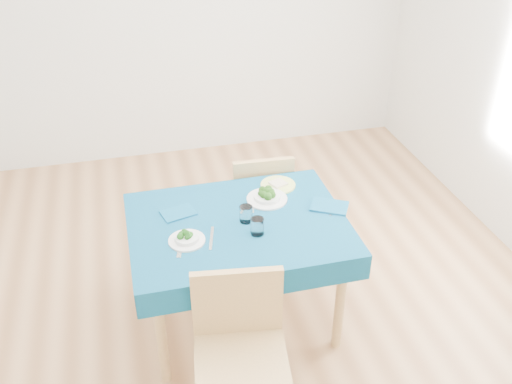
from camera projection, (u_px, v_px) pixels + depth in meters
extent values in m
cube|color=#9E6C42|center=(256.00, 299.00, 3.87)|extent=(4.00, 4.50, 0.02)
cube|color=silver|center=(193.00, 11.00, 4.99)|extent=(4.00, 0.02, 2.70)
cube|color=navy|center=(239.00, 273.00, 3.51)|extent=(1.25, 0.95, 0.76)
cube|color=tan|center=(241.00, 342.00, 2.76)|extent=(0.53, 0.57, 1.17)
cube|color=tan|center=(258.00, 189.00, 4.08)|extent=(0.44, 0.47, 1.03)
cube|color=silver|center=(180.00, 247.00, 3.11)|extent=(0.07, 0.18, 0.00)
cube|color=silver|center=(212.00, 238.00, 3.17)|extent=(0.07, 0.21, 0.00)
cube|color=silver|center=(251.00, 204.00, 3.46)|extent=(0.06, 0.19, 0.00)
cube|color=silver|center=(323.00, 207.00, 3.44)|extent=(0.04, 0.20, 0.00)
cube|color=navy|center=(178.00, 213.00, 3.38)|extent=(0.22, 0.18, 0.01)
cube|color=navy|center=(329.00, 206.00, 3.44)|extent=(0.27, 0.24, 0.01)
cylinder|color=white|center=(246.00, 214.00, 3.29)|extent=(0.08, 0.08, 0.10)
cylinder|color=white|center=(257.00, 226.00, 3.19)|extent=(0.08, 0.08, 0.10)
cylinder|color=#D1E36F|center=(278.00, 185.00, 3.65)|extent=(0.22, 0.22, 0.01)
cube|color=beige|center=(278.00, 183.00, 3.64)|extent=(0.12, 0.12, 0.01)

